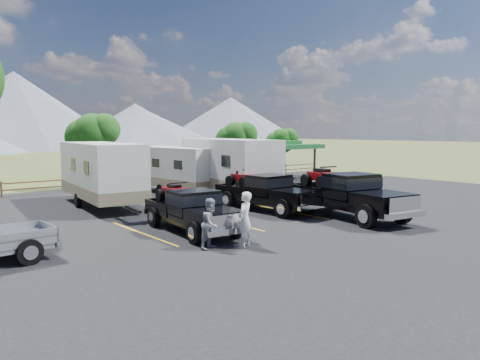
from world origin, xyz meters
TOP-DOWN VIEW (x-y plane):
  - ground at (0.00, 0.00)m, footprint 320.00×320.00m
  - asphalt_lot at (0.00, 3.00)m, footprint 44.00×34.00m
  - stall_lines at (0.00, 4.00)m, footprint 12.12×5.50m
  - tree_ne_a at (8.97, 17.01)m, footprint 3.11×2.92m
  - tree_ne_b at (14.98, 18.01)m, footprint 2.77×2.59m
  - tree_north at (-2.03, 19.02)m, footprint 3.46×3.24m
  - rail_fence at (2.00, 18.50)m, footprint 36.12×0.12m
  - pavilion at (13.00, 17.00)m, footprint 6.20×6.20m
  - rig_left at (-4.32, 3.05)m, footprint 2.39×5.79m
  - rig_center at (1.35, 4.96)m, footprint 2.41×6.19m
  - rig_right at (3.12, 1.23)m, footprint 3.29×7.12m
  - trailer_left at (-4.58, 11.41)m, footprint 3.37×9.77m
  - trailer_center at (1.24, 13.44)m, footprint 2.81×8.58m
  - trailer_right at (2.81, 9.95)m, footprint 3.73×10.18m
  - person_a at (-4.22, -0.22)m, footprint 0.84×0.74m
  - person_b at (-5.25, 0.34)m, footprint 1.01×0.89m

SIDE VIEW (x-z plane):
  - ground at x=0.00m, z-range 0.00..0.00m
  - asphalt_lot at x=0.00m, z-range 0.00..0.04m
  - stall_lines at x=0.00m, z-range 0.04..0.05m
  - rail_fence at x=2.00m, z-range 0.11..1.11m
  - person_b at x=-5.25m, z-range 0.04..1.78m
  - rig_left at x=-4.32m, z-range 0.01..1.89m
  - person_a at x=-4.22m, z-range 0.04..1.97m
  - rig_center at x=1.35m, z-range 0.00..2.04m
  - rig_right at x=3.12m, z-range 0.00..2.29m
  - trailer_center at x=1.24m, z-range 0.11..3.08m
  - trailer_left at x=-4.58m, z-range 0.12..3.49m
  - trailer_right at x=2.81m, z-range 0.12..3.64m
  - pavilion at x=13.00m, z-range 1.18..4.40m
  - tree_ne_b at x=14.98m, z-range 0.99..5.26m
  - tree_ne_a at x=8.97m, z-range 1.10..5.86m
  - tree_north at x=-2.03m, z-range 1.21..6.46m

